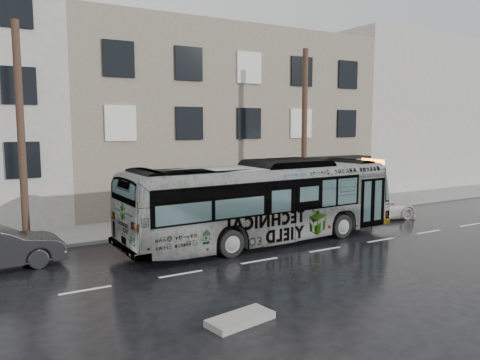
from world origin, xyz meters
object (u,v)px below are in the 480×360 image
object	(u,v)px
bus	(264,202)
white_sedan	(375,207)
sign_post	(319,192)
utility_pole_front	(304,133)
utility_pole_rear	(21,137)

from	to	relation	value
bus	white_sedan	size ratio (longest dim) A/B	2.70
sign_post	utility_pole_front	bearing A→B (deg)	180.00
sign_post	bus	bearing A→B (deg)	-149.85
sign_post	white_sedan	size ratio (longest dim) A/B	0.51
utility_pole_rear	bus	xyz separation A→B (m)	(9.21, -3.42, -2.86)
utility_pole_rear	white_sedan	world-z (taller)	utility_pole_rear
bus	white_sedan	bearing A→B (deg)	-84.00
utility_pole_rear	bus	size ratio (longest dim) A/B	0.70
utility_pole_front	white_sedan	xyz separation A→B (m)	(3.17, -2.28, -3.96)
utility_pole_rear	sign_post	world-z (taller)	utility_pole_rear
utility_pole_front	sign_post	world-z (taller)	utility_pole_front
bus	white_sedan	xyz separation A→B (m)	(7.97, 1.15, -1.10)
utility_pole_rear	sign_post	xyz separation A→B (m)	(15.10, 0.00, -3.30)
utility_pole_rear	utility_pole_front	bearing A→B (deg)	0.00
bus	white_sedan	world-z (taller)	bus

